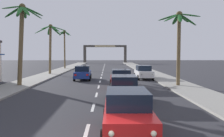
{
  "coord_description": "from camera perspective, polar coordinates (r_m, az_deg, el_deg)",
  "views": [
    {
      "loc": [
        0.83,
        -6.11,
        3.08
      ],
      "look_at": [
        1.11,
        8.0,
        2.2
      ],
      "focal_mm": 37.36,
      "sensor_mm": 36.0,
      "label": 1
    }
  ],
  "objects": [
    {
      "name": "sidewalk_right",
      "position": [
        27.19,
        13.75,
        -2.89
      ],
      "size": [
        3.2,
        110.0,
        0.14
      ],
      "primitive_type": "cube",
      "color": "gray",
      "rests_on": "ground"
    },
    {
      "name": "sidewalk_left",
      "position": [
        27.66,
        -19.32,
        -2.88
      ],
      "size": [
        3.2,
        110.0,
        0.14
      ],
      "primitive_type": "cube",
      "color": "gray",
      "rests_on": "ground"
    },
    {
      "name": "lane_markings",
      "position": [
        25.15,
        -1.97,
        -3.46
      ],
      "size": [
        4.28,
        85.89,
        0.01
      ],
      "color": "silver",
      "rests_on": "ground"
    },
    {
      "name": "sedan_lead_at_stop_bar",
      "position": [
        9.16,
        3.79,
        -10.51
      ],
      "size": [
        2.01,
        4.47,
        1.68
      ],
      "color": "red",
      "rests_on": "ground"
    },
    {
      "name": "sedan_third_in_queue",
      "position": [
        15.11,
        2.96,
        -4.91
      ],
      "size": [
        2.07,
        4.5,
        1.68
      ],
      "color": "black",
      "rests_on": "ground"
    },
    {
      "name": "sedan_fifth_in_queue",
      "position": [
        21.12,
        2.17,
        -2.49
      ],
      "size": [
        2.0,
        4.47,
        1.68
      ],
      "color": "maroon",
      "rests_on": "ground"
    },
    {
      "name": "sedan_oncoming_far",
      "position": [
        27.99,
        -7.17,
        -1.02
      ],
      "size": [
        2.05,
        4.49,
        1.68
      ],
      "color": "navy",
      "rests_on": "ground"
    },
    {
      "name": "sedan_parked_nearest_kerb",
      "position": [
        29.0,
        7.74,
        -0.87
      ],
      "size": [
        2.0,
        4.47,
        1.68
      ],
      "color": "silver",
      "rests_on": "ground"
    },
    {
      "name": "palm_left_second",
      "position": [
        23.65,
        -21.25,
        8.95
      ],
      "size": [
        3.72,
        3.84,
        7.78
      ],
      "color": "brown",
      "rests_on": "ground"
    },
    {
      "name": "palm_left_third",
      "position": [
        36.03,
        -14.79,
        7.09
      ],
      "size": [
        4.8,
        4.66,
        7.5
      ],
      "color": "brown",
      "rests_on": "ground"
    },
    {
      "name": "palm_left_farthest",
      "position": [
        48.7,
        -11.55,
        6.81
      ],
      "size": [
        2.82,
        3.16,
        7.98
      ],
      "color": "brown",
      "rests_on": "ground"
    },
    {
      "name": "palm_right_second",
      "position": [
        22.9,
        16.1,
        8.6
      ],
      "size": [
        3.68,
        3.73,
        7.06
      ],
      "color": "brown",
      "rests_on": "ground"
    },
    {
      "name": "town_gateway_arch",
      "position": [
        80.9,
        -1.71,
        4.25
      ],
      "size": [
        14.92,
        0.9,
        6.17
      ],
      "color": "#423D38",
      "rests_on": "ground"
    }
  ]
}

